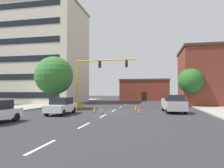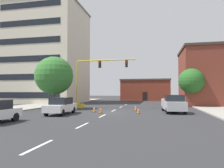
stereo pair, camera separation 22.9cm
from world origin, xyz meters
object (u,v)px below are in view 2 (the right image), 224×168
object	(u,v)px
traffic_signal_gantry	(85,92)
sedan_white_near_left	(61,106)
traffic_cone_roadside_a	(136,108)
traffic_cone_roadside_c	(101,110)
traffic_cone_roadside_b	(138,111)
tree_left_near	(54,76)
pickup_truck_silver	(173,104)
tree_right_mid	(191,81)
traffic_cone_roadside_d	(94,109)

from	to	relation	value
traffic_signal_gantry	sedan_white_near_left	size ratio (longest dim) A/B	2.04
traffic_cone_roadside_a	traffic_cone_roadside_c	size ratio (longest dim) A/B	1.01
traffic_cone_roadside_a	traffic_cone_roadside_b	distance (m)	3.18
tree_left_near	pickup_truck_silver	xyz separation A→B (m)	(15.22, -1.08, -3.49)
tree_right_mid	traffic_cone_roadside_d	xyz separation A→B (m)	(-12.18, -9.84, -3.58)
traffic_signal_gantry	traffic_cone_roadside_b	bearing A→B (deg)	-36.51
traffic_signal_gantry	traffic_cone_roadside_a	xyz separation A→B (m)	(7.48, -2.82, -1.92)
traffic_cone_roadside_d	traffic_cone_roadside_a	bearing A→B (deg)	29.26
traffic_cone_roadside_a	traffic_cone_roadside_d	xyz separation A→B (m)	(-4.49, -2.52, -0.02)
traffic_signal_gantry	traffic_cone_roadside_d	bearing A→B (deg)	-60.79
tree_right_mid	traffic_cone_roadside_b	bearing A→B (deg)	-124.24
traffic_cone_roadside_d	traffic_cone_roadside_c	bearing A→B (deg)	-46.96
traffic_cone_roadside_c	traffic_cone_roadside_b	bearing A→B (deg)	7.47
traffic_signal_gantry	tree_left_near	xyz separation A→B (m)	(-3.44, -2.68, 2.21)
traffic_signal_gantry	sedan_white_near_left	bearing A→B (deg)	-88.41
pickup_truck_silver	sedan_white_near_left	size ratio (longest dim) A/B	1.21
tree_left_near	pickup_truck_silver	size ratio (longest dim) A/B	1.27
traffic_cone_roadside_b	traffic_cone_roadside_c	bearing A→B (deg)	-172.53
traffic_cone_roadside_c	traffic_signal_gantry	bearing A→B (deg)	122.00
tree_left_near	traffic_cone_roadside_c	bearing A→B (deg)	-26.88
tree_right_mid	sedan_white_near_left	world-z (taller)	tree_right_mid
tree_right_mid	pickup_truck_silver	distance (m)	9.40
traffic_signal_gantry	traffic_cone_roadside_b	xyz separation A→B (m)	(8.04, -5.95, -1.97)
traffic_signal_gantry	pickup_truck_silver	distance (m)	12.42
pickup_truck_silver	tree_left_near	bearing A→B (deg)	175.96
traffic_cone_roadside_a	traffic_cone_roadside_b	world-z (taller)	traffic_cone_roadside_a
pickup_truck_silver	traffic_cone_roadside_b	bearing A→B (deg)	-149.49
traffic_signal_gantry	traffic_cone_roadside_a	world-z (taller)	traffic_signal_gantry
tree_left_near	tree_right_mid	distance (m)	19.95
traffic_cone_roadside_a	traffic_cone_roadside_d	size ratio (longest dim) A/B	1.07
tree_right_mid	traffic_cone_roadside_c	distance (m)	16.03
traffic_signal_gantry	pickup_truck_silver	size ratio (longest dim) A/B	1.69
tree_left_near	traffic_cone_roadside_d	world-z (taller)	tree_left_near
sedan_white_near_left	traffic_cone_roadside_d	xyz separation A→B (m)	(2.76, 2.77, -0.57)
traffic_cone_roadside_b	traffic_cone_roadside_c	distance (m)	4.03
pickup_truck_silver	sedan_white_near_left	bearing A→B (deg)	-159.33
tree_left_near	traffic_cone_roadside_a	size ratio (longest dim) A/B	10.18
traffic_signal_gantry	traffic_cone_roadside_a	bearing A→B (deg)	-20.67
tree_right_mid	sedan_white_near_left	xyz separation A→B (m)	(-14.94, -12.62, -3.01)
traffic_cone_roadside_a	traffic_cone_roadside_d	bearing A→B (deg)	-150.74
traffic_cone_roadside_c	pickup_truck_silver	bearing A→B (deg)	19.41
sedan_white_near_left	tree_left_near	bearing A→B (deg)	124.04
tree_left_near	traffic_cone_roadside_b	distance (m)	12.65
pickup_truck_silver	sedan_white_near_left	xyz separation A→B (m)	(-11.55, -4.36, -0.09)
pickup_truck_silver	traffic_cone_roadside_d	distance (m)	8.96
tree_left_near	traffic_cone_roadside_b	xyz separation A→B (m)	(11.49, -3.27, -4.17)
traffic_cone_roadside_b	tree_left_near	bearing A→B (deg)	164.09
traffic_cone_roadside_b	traffic_signal_gantry	bearing A→B (deg)	143.49
traffic_cone_roadside_a	traffic_cone_roadside_d	world-z (taller)	traffic_cone_roadside_a
pickup_truck_silver	traffic_cone_roadside_b	distance (m)	4.38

